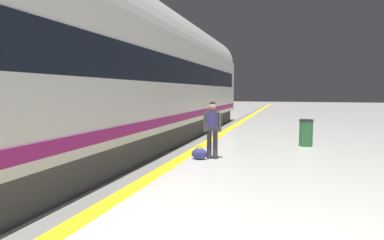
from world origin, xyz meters
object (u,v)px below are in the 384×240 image
(high_speed_train, at_px, (91,66))
(duffel_bag_near, at_px, (199,154))
(passenger_near, at_px, (212,125))
(waste_bin, at_px, (306,133))

(high_speed_train, height_order, duffel_bag_near, high_speed_train)
(passenger_near, height_order, duffel_bag_near, passenger_near)
(passenger_near, relative_size, waste_bin, 1.73)
(passenger_near, height_order, waste_bin, passenger_near)
(high_speed_train, bearing_deg, passenger_near, 25.08)
(waste_bin, bearing_deg, high_speed_train, -141.55)
(waste_bin, bearing_deg, duffel_bag_near, -132.69)
(high_speed_train, bearing_deg, waste_bin, 38.45)
(high_speed_train, height_order, waste_bin, high_speed_train)
(high_speed_train, distance_m, waste_bin, 7.20)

